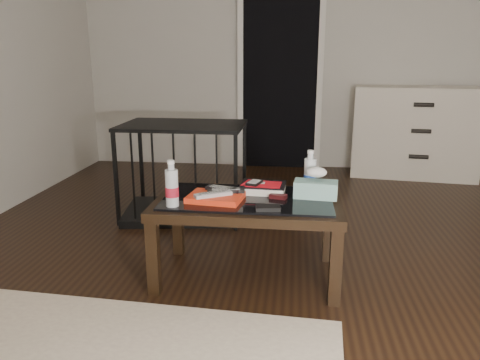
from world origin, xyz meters
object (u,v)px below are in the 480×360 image
object	(u,v)px
water_bottle_right	(310,171)
tissue_box	(316,189)
coffee_table	(248,209)
water_bottle_left	(172,183)
dresser	(414,132)
pet_crate	(185,186)
textbook	(263,188)

from	to	relation	value
water_bottle_right	tissue_box	distance (m)	0.13
coffee_table	water_bottle_left	bearing A→B (deg)	-152.82
dresser	pet_crate	world-z (taller)	dresser
textbook	tissue_box	world-z (taller)	tissue_box
textbook	water_bottle_right	distance (m)	0.28
textbook	pet_crate	bearing A→B (deg)	130.89
pet_crate	tissue_box	bearing A→B (deg)	-52.28
coffee_table	water_bottle_left	xyz separation A→B (m)	(-0.37, -0.19, 0.18)
textbook	water_bottle_left	bearing A→B (deg)	-141.96
dresser	pet_crate	xyz separation A→B (m)	(-2.02, -1.48, -0.22)
coffee_table	pet_crate	size ratio (longest dim) A/B	1.03
dresser	pet_crate	bearing A→B (deg)	-136.90
tissue_box	dresser	bearing A→B (deg)	72.03
dresser	water_bottle_left	xyz separation A→B (m)	(-1.81, -2.64, 0.13)
dresser	tissue_box	distance (m)	2.63
coffee_table	pet_crate	bearing A→B (deg)	121.07
pet_crate	textbook	xyz separation A→B (m)	(0.66, -0.85, 0.25)
water_bottle_right	pet_crate	bearing A→B (deg)	138.12
water_bottle_right	coffee_table	bearing A→B (deg)	-156.17
dresser	pet_crate	distance (m)	2.52
water_bottle_right	textbook	bearing A→B (deg)	-173.96
coffee_table	water_bottle_right	size ratio (longest dim) A/B	4.20
textbook	water_bottle_left	xyz separation A→B (m)	(-0.44, -0.31, 0.10)
tissue_box	textbook	bearing A→B (deg)	171.81
water_bottle_left	water_bottle_right	size ratio (longest dim) A/B	1.00
water_bottle_left	tissue_box	bearing A→B (deg)	17.77
textbook	water_bottle_right	xyz separation A→B (m)	(0.26, 0.03, 0.10)
textbook	water_bottle_right	world-z (taller)	water_bottle_right
pet_crate	water_bottle_right	bearing A→B (deg)	-49.90
coffee_table	water_bottle_right	bearing A→B (deg)	23.83
water_bottle_left	tissue_box	size ratio (longest dim) A/B	1.03
coffee_table	textbook	distance (m)	0.17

